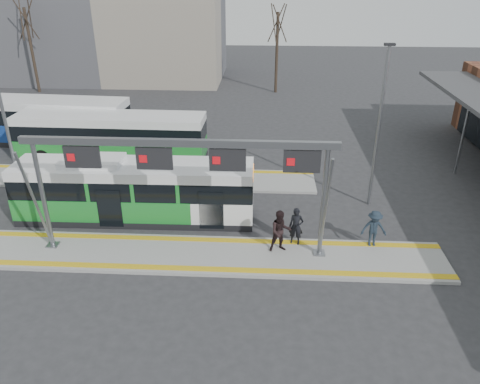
# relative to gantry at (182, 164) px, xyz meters

# --- Properties ---
(ground) EXTENTS (120.00, 120.00, 0.00)m
(ground) POSITION_rel_gantry_xyz_m (0.35, -0.25, -4.30)
(ground) COLOR #2D2D30
(ground) RESTS_ON ground
(platform_main) EXTENTS (22.00, 3.00, 0.15)m
(platform_main) POSITION_rel_gantry_xyz_m (0.35, -0.25, -4.22)
(platform_main) COLOR gray
(platform_main) RESTS_ON ground
(platform_second) EXTENTS (20.00, 3.00, 0.15)m
(platform_second) POSITION_rel_gantry_xyz_m (-3.65, 7.75, -4.22)
(platform_second) COLOR gray
(platform_second) RESTS_ON ground
(tactile_main) EXTENTS (22.00, 2.65, 0.02)m
(tactile_main) POSITION_rel_gantry_xyz_m (0.35, -0.25, -4.14)
(tactile_main) COLOR gold
(tactile_main) RESTS_ON platform_main
(tactile_second) EXTENTS (20.00, 0.35, 0.02)m
(tactile_second) POSITION_rel_gantry_xyz_m (-3.65, 8.90, -4.14)
(tactile_second) COLOR gold
(tactile_second) RESTS_ON platform_second
(gantry) EXTENTS (13.00, 1.68, 5.20)m
(gantry) POSITION_rel_gantry_xyz_m (0.00, 0.00, 0.00)
(gantry) COLOR slate
(gantry) RESTS_ON platform_main
(hero_bus) EXTENTS (11.75, 2.65, 3.22)m
(hero_bus) POSITION_rel_gantry_xyz_m (-3.07, 3.12, -2.83)
(hero_bus) COLOR black
(hero_bus) RESTS_ON ground
(bg_bus_green) EXTENTS (12.19, 2.80, 3.04)m
(bg_bus_green) POSITION_rel_gantry_xyz_m (-6.60, 10.85, -2.80)
(bg_bus_green) COLOR black
(bg_bus_green) RESTS_ON ground
(bg_bus_blue) EXTENTS (12.39, 3.49, 3.19)m
(bg_bus_blue) POSITION_rel_gantry_xyz_m (-12.50, 13.75, -2.72)
(bg_bus_blue) COLOR black
(bg_bus_blue) RESTS_ON ground
(passenger_a) EXTENTS (0.70, 0.52, 1.76)m
(passenger_a) POSITION_rel_gantry_xyz_m (4.84, 0.85, -3.27)
(passenger_a) COLOR black
(passenger_a) RESTS_ON platform_main
(passenger_b) EXTENTS (1.08, 0.92, 1.95)m
(passenger_b) POSITION_rel_gantry_xyz_m (4.12, 0.21, -3.17)
(passenger_b) COLOR black
(passenger_b) RESTS_ON platform_main
(passenger_c) EXTENTS (1.13, 0.65, 1.75)m
(passenger_c) POSITION_rel_gantry_xyz_m (8.29, 0.85, -3.28)
(passenger_c) COLOR #1D2834
(passenger_c) RESTS_ON platform_main
(tree_left) EXTENTS (1.40, 1.40, 8.29)m
(tree_left) POSITION_rel_gantry_xyz_m (-6.73, 31.41, 1.99)
(tree_left) COLOR #382B21
(tree_left) RESTS_ON ground
(tree_mid) EXTENTS (1.40, 1.40, 8.62)m
(tree_mid) POSITION_rel_gantry_xyz_m (4.33, 29.55, 2.24)
(tree_mid) COLOR #382B21
(tree_mid) RESTS_ON ground
(tree_far) EXTENTS (1.40, 1.40, 9.07)m
(tree_far) POSITION_rel_gantry_xyz_m (-19.55, 28.35, 2.58)
(tree_far) COLOR #382B21
(tree_far) RESTS_ON ground
(lamp_west) EXTENTS (0.50, 0.25, 8.06)m
(lamp_west) POSITION_rel_gantry_xyz_m (-9.11, 3.47, -0.03)
(lamp_west) COLOR slate
(lamp_west) RESTS_ON ground
(lamp_east) EXTENTS (0.50, 0.25, 8.36)m
(lamp_east) POSITION_rel_gantry_xyz_m (9.00, 5.23, 0.13)
(lamp_east) COLOR slate
(lamp_east) RESTS_ON ground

